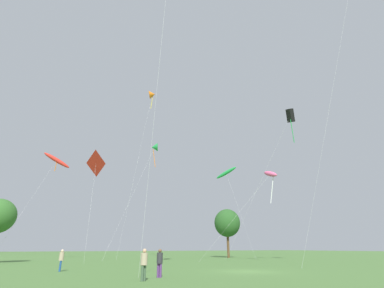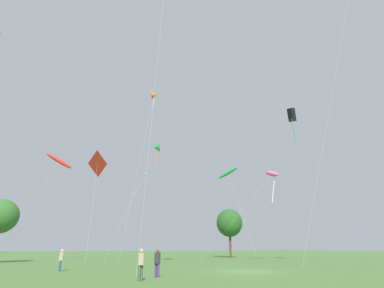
% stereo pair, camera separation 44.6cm
% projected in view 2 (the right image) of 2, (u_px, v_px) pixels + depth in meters
% --- Properties ---
extents(ground, '(280.00, 280.00, 0.00)m').
position_uv_depth(ground, '(247.00, 272.00, 22.19)').
color(ground, '#4C7538').
extents(person_standing_0, '(0.37, 0.37, 1.68)m').
position_uv_depth(person_standing_0, '(157.00, 261.00, 18.08)').
color(person_standing_0, '#593372').
rests_on(person_standing_0, ground).
extents(person_standing_1, '(0.38, 0.38, 1.70)m').
position_uv_depth(person_standing_1, '(141.00, 262.00, 16.19)').
color(person_standing_1, '#3F593F').
rests_on(person_standing_1, ground).
extents(person_standing_2, '(0.36, 0.36, 1.62)m').
position_uv_depth(person_standing_2, '(61.00, 259.00, 22.70)').
color(person_standing_2, '#1E478C').
rests_on(person_standing_2, ground).
extents(kite_flying_0, '(9.42, 6.39, 12.22)m').
position_uv_depth(kite_flying_0, '(272.00, 174.00, 40.04)').
color(kite_flying_0, silver).
rests_on(kite_flying_0, ground).
extents(kite_flying_1, '(2.48, 5.75, 14.45)m').
position_uv_depth(kite_flying_1, '(98.00, 164.00, 41.67)').
color(kite_flying_1, silver).
rests_on(kite_flying_1, ground).
extents(kite_flying_2, '(2.98, 10.41, 16.94)m').
position_uv_depth(kite_flying_2, '(228.00, 173.00, 56.71)').
color(kite_flying_2, silver).
rests_on(kite_flying_2, ground).
extents(kite_flying_4, '(6.39, 10.47, 20.80)m').
position_uv_depth(kite_flying_4, '(292.00, 116.00, 41.03)').
color(kite_flying_4, silver).
rests_on(kite_flying_4, ground).
extents(kite_flying_5, '(7.63, 9.80, 16.97)m').
position_uv_depth(kite_flying_5, '(59.00, 161.00, 48.30)').
color(kite_flying_5, silver).
rests_on(kite_flying_5, ground).
extents(kite_flying_7, '(7.15, 6.71, 34.30)m').
position_uv_depth(kite_flying_7, '(154.00, 95.00, 62.71)').
color(kite_flying_7, silver).
rests_on(kite_flying_7, ground).
extents(kite_flying_8, '(9.95, 6.56, 21.41)m').
position_uv_depth(kite_flying_8, '(157.00, 148.00, 56.92)').
color(kite_flying_8, silver).
rests_on(kite_flying_8, ground).
extents(park_tree_0, '(4.22, 4.22, 7.53)m').
position_uv_depth(park_tree_0, '(0.00, 216.00, 35.54)').
color(park_tree_0, brown).
rests_on(park_tree_0, ground).
extents(park_tree_1, '(4.82, 4.82, 8.68)m').
position_uv_depth(park_tree_1, '(229.00, 223.00, 53.85)').
color(park_tree_1, brown).
rests_on(park_tree_1, ground).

